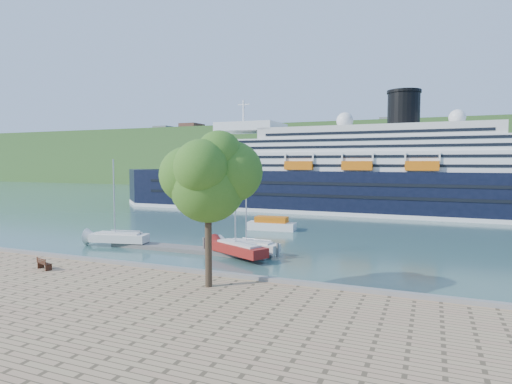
{
  "coord_description": "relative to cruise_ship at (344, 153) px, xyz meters",
  "views": [
    {
      "loc": [
        25.28,
        -28.78,
        9.65
      ],
      "look_at": [
        0.96,
        30.0,
        5.2
      ],
      "focal_mm": 30.0,
      "sensor_mm": 36.0,
      "label": 1
    }
  ],
  "objects": [
    {
      "name": "promenade_tree",
      "position": [
        1.6,
        -57.07,
        -4.56
      ],
      "size": [
        7.01,
        7.01,
        11.61
      ],
      "primitive_type": null,
      "color": "#275A17",
      "rests_on": "promenade"
    },
    {
      "name": "sailboat_red",
      "position": [
        -1.86,
        -44.57,
        -6.5
      ],
      "size": [
        7.68,
        5.24,
        9.74
      ],
      "primitive_type": null,
      "rotation": [
        0.0,
        0.0,
        -0.46
      ],
      "color": "maroon",
      "rests_on": "ground"
    },
    {
      "name": "ground",
      "position": [
        -9.44,
        -54.07,
        -11.36
      ],
      "size": [
        400.0,
        400.0,
        0.0
      ],
      "primitive_type": "plane",
      "color": "#2C4F4B",
      "rests_on": "ground"
    },
    {
      "name": "sailboat_white_far",
      "position": [
        -1.5,
        -42.5,
        -6.93
      ],
      "size": [
        7.03,
        2.67,
        8.86
      ],
      "primitive_type": null,
      "rotation": [
        0.0,
        0.0,
        -0.11
      ],
      "color": "silver",
      "rests_on": "ground"
    },
    {
      "name": "sailboat_white_near",
      "position": [
        -17.25,
        -44.01,
        -6.59
      ],
      "size": [
        7.64,
        3.42,
        9.54
      ],
      "primitive_type": null,
      "rotation": [
        0.0,
        0.0,
        0.19
      ],
      "color": "silver",
      "rests_on": "ground"
    },
    {
      "name": "cruise_ship",
      "position": [
        0.0,
        0.0,
        0.0
      ],
      "size": [
        101.29,
        15.26,
        22.73
      ],
      "primitive_type": null,
      "rotation": [
        0.0,
        0.0,
        -0.01
      ],
      "color": "black",
      "rests_on": "ground"
    },
    {
      "name": "floating_pontoon",
      "position": [
        -8.63,
        -43.3,
        -11.16
      ],
      "size": [
        18.72,
        2.45,
        0.42
      ],
      "primitive_type": null,
      "rotation": [
        0.0,
        0.0,
        0.01
      ],
      "color": "slate",
      "rests_on": "ground"
    },
    {
      "name": "park_bench",
      "position": [
        -12.95,
        -57.97,
        -9.85
      ],
      "size": [
        1.73,
        1.08,
        1.03
      ],
      "primitive_type": null,
      "rotation": [
        0.0,
        0.0,
        -0.28
      ],
      "color": "#402012",
      "rests_on": "promenade"
    },
    {
      "name": "far_hillside",
      "position": [
        -9.44,
        90.93,
        0.64
      ],
      "size": [
        400.0,
        50.0,
        24.0
      ],
      "primitive_type": "cube",
      "color": "#304F1F",
      "rests_on": "ground"
    },
    {
      "name": "quay_coping",
      "position": [
        -9.44,
        -54.27,
        -10.21
      ],
      "size": [
        220.0,
        0.5,
        0.3
      ],
      "primitive_type": "cube",
      "color": "slate",
      "rests_on": "promenade"
    },
    {
      "name": "tender_launch",
      "position": [
        -5.22,
        -26.17,
        -10.41
      ],
      "size": [
        7.08,
        2.92,
        1.91
      ],
      "primitive_type": null,
      "rotation": [
        0.0,
        0.0,
        0.08
      ],
      "color": "#D3610C",
      "rests_on": "ground"
    }
  ]
}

